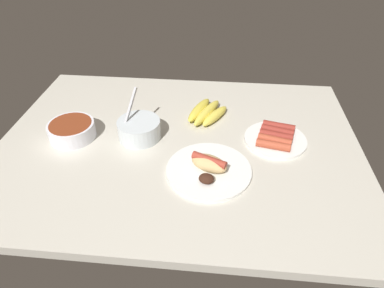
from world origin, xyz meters
TOP-DOWN VIEW (x-y plane):
  - ground_plane at (0.00, 0.00)cm, footprint 120.00×90.00cm
  - bowl_coleslaw at (13.39, -1.47)cm, footprint 14.31×14.44cm
  - banana_bunch at (-8.16, -16.36)cm, footprint 16.11×19.48cm
  - plate_sausages at (-32.25, -3.71)cm, footprint 20.69×20.69cm
  - plate_hotdog_assembled at (-10.90, 13.87)cm, footprint 25.61×25.61cm
  - bowl_chili at (36.07, 0.61)cm, footprint 15.44×15.44cm

SIDE VIEW (x-z plane):
  - ground_plane at x=0.00cm, z-range -3.00..0.00cm
  - plate_sausages at x=-32.25cm, z-range -0.47..3.12cm
  - plate_hotdog_assembled at x=-10.90cm, z-range -1.25..4.36cm
  - banana_bunch at x=-8.16cm, z-range -0.06..3.70cm
  - bowl_chili at x=36.07cm, z-range 0.25..5.68cm
  - bowl_coleslaw at x=13.39cm, z-range -4.17..11.33cm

